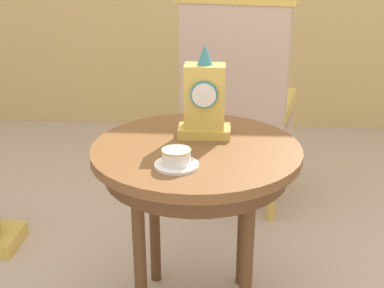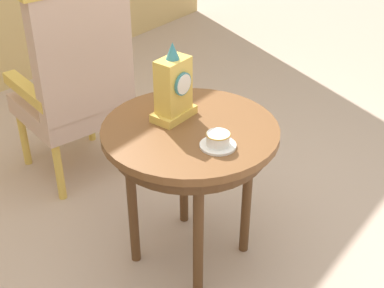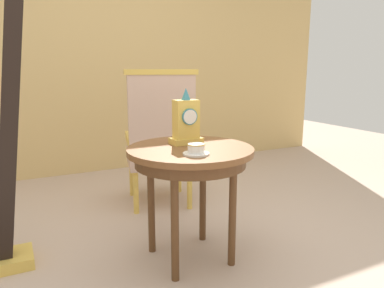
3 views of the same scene
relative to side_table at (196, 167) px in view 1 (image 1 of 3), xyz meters
The scene contains 4 objects.
side_table is the anchor object (origin of this frame).
teacup_left 0.21m from the side_table, 106.56° to the right, with size 0.14×0.14×0.06m.
mantel_clock 0.24m from the side_table, 77.27° to the left, with size 0.19×0.11×0.34m.
armchair 0.90m from the side_table, 79.65° to the left, with size 0.65×0.64×1.14m.
Camera 1 is at (0.13, -1.66, 1.37)m, focal length 47.88 mm.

